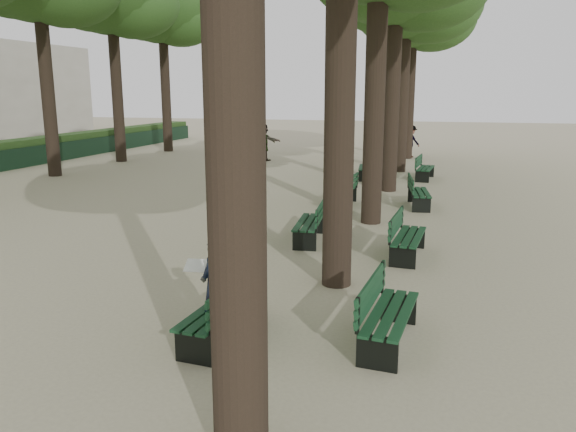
# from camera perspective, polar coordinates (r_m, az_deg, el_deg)

# --- Properties ---
(ground) EXTENTS (120.00, 120.00, 0.00)m
(ground) POSITION_cam_1_polar(r_m,az_deg,el_deg) (7.95, -10.15, -12.84)
(ground) COLOR tan
(ground) RESTS_ON ground
(tree_central_5) EXTENTS (6.00, 6.00, 9.95)m
(tree_central_5) POSITION_cam_1_polar(r_m,az_deg,el_deg) (29.81, 12.66, 20.51)
(tree_central_5) COLOR #33261C
(tree_central_5) RESTS_ON ground
(tree_far_5) EXTENTS (6.00, 6.00, 10.45)m
(tree_far_5) POSITION_cam_1_polar(r_m,az_deg,el_deg) (33.48, -12.72, 20.46)
(tree_far_5) COLOR #33261C
(tree_far_5) RESTS_ON ground
(bench_left_0) EXTENTS (0.72, 1.84, 0.92)m
(bench_left_0) POSITION_cam_1_polar(r_m,az_deg,el_deg) (7.98, -6.79, -10.50)
(bench_left_0) COLOR black
(bench_left_0) RESTS_ON ground
(bench_left_1) EXTENTS (0.73, 1.84, 0.92)m
(bench_left_1) POSITION_cam_1_polar(r_m,az_deg,el_deg) (12.88, 2.18, -1.42)
(bench_left_1) COLOR black
(bench_left_1) RESTS_ON ground
(bench_left_2) EXTENTS (0.75, 1.85, 0.92)m
(bench_left_2) POSITION_cam_1_polar(r_m,az_deg,el_deg) (17.00, 5.46, 1.96)
(bench_left_2) COLOR black
(bench_left_2) RESTS_ON ground
(bench_left_3) EXTENTS (0.76, 1.85, 0.92)m
(bench_left_3) POSITION_cam_1_polar(r_m,az_deg,el_deg) (22.41, 7.90, 4.47)
(bench_left_3) COLOR black
(bench_left_3) RESTS_ON ground
(bench_right_0) EXTENTS (0.73, 1.84, 0.92)m
(bench_right_0) POSITION_cam_1_polar(r_m,az_deg,el_deg) (7.89, 10.24, -10.88)
(bench_right_0) COLOR black
(bench_right_0) RESTS_ON ground
(bench_right_1) EXTENTS (0.70, 1.84, 0.92)m
(bench_right_1) POSITION_cam_1_polar(r_m,az_deg,el_deg) (11.92, 12.10, -2.86)
(bench_right_1) COLOR black
(bench_right_1) RESTS_ON ground
(bench_right_2) EXTENTS (0.81, 1.86, 0.92)m
(bench_right_2) POSITION_cam_1_polar(r_m,az_deg,el_deg) (17.15, 13.17, 1.78)
(bench_right_2) COLOR black
(bench_right_2) RESTS_ON ground
(bench_right_3) EXTENTS (0.74, 1.85, 0.92)m
(bench_right_3) POSITION_cam_1_polar(r_m,az_deg,el_deg) (22.62, 13.74, 4.30)
(bench_right_3) COLOR black
(bench_right_3) RESTS_ON ground
(man_with_map) EXTENTS (0.63, 0.64, 1.53)m
(man_with_map) POSITION_cam_1_polar(r_m,az_deg,el_deg) (7.81, -7.44, -7.16)
(man_with_map) COLOR black
(man_with_map) RESTS_ON ground
(pedestrian_b) EXTENTS (1.01, 0.98, 1.66)m
(pedestrian_b) POSITION_cam_1_polar(r_m,az_deg,el_deg) (30.14, 12.37, 7.42)
(pedestrian_b) COLOR #262628
(pedestrian_b) RESTS_ON ground
(pedestrian_a) EXTENTS (0.53, 0.84, 1.60)m
(pedestrian_a) POSITION_cam_1_polar(r_m,az_deg,el_deg) (33.35, -5.08, 8.08)
(pedestrian_a) COLOR #262628
(pedestrian_a) RESTS_ON ground
(pedestrian_e) EXTENTS (1.75, 0.72, 1.85)m
(pedestrian_e) POSITION_cam_1_polar(r_m,az_deg,el_deg) (28.04, -2.53, 7.52)
(pedestrian_e) COLOR #262628
(pedestrian_e) RESTS_ON ground
(pedestrian_d) EXTENTS (0.91, 0.47, 1.78)m
(pedestrian_d) POSITION_cam_1_polar(r_m,az_deg,el_deg) (34.15, 5.16, 8.33)
(pedestrian_d) COLOR #262628
(pedestrian_d) RESTS_ON ground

